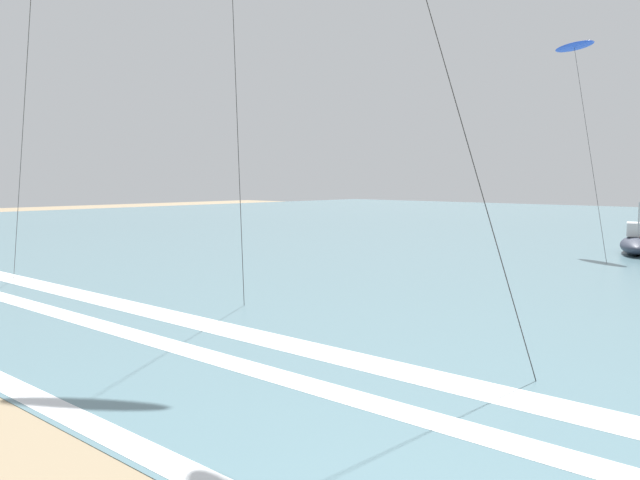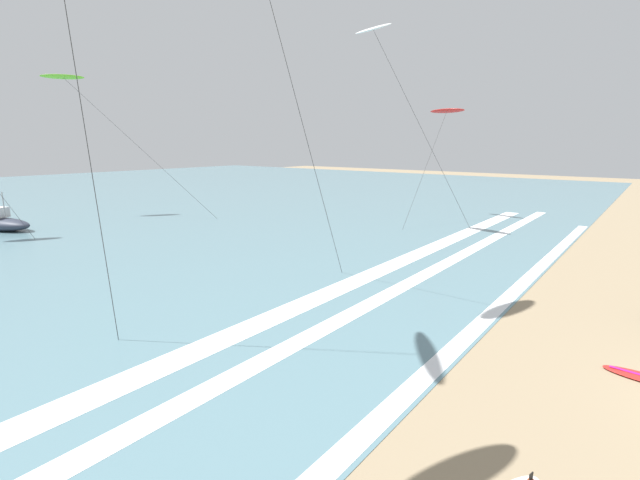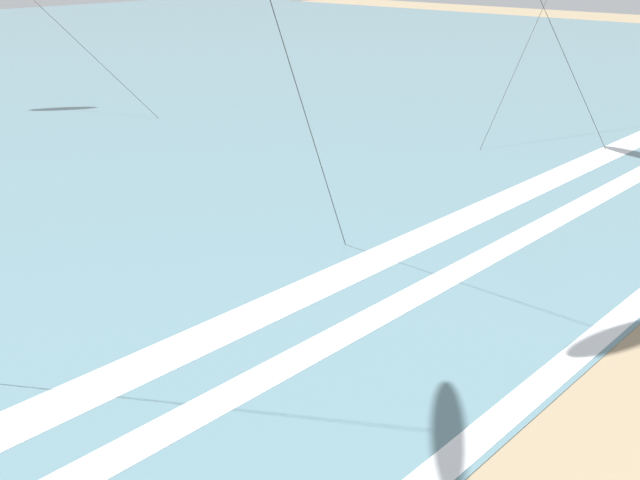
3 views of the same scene
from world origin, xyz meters
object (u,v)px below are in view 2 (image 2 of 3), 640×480
object	(u,v)px
kite_lime_distant_high	(63,78)
offshore_boat	(0,222)
kite_red_high_right	(447,111)
kite_white_far_left	(374,30)

from	to	relation	value
kite_lime_distant_high	offshore_boat	distance (m)	12.65
kite_lime_distant_high	offshore_boat	bearing A→B (deg)	-157.24
kite_red_high_right	offshore_boat	distance (m)	33.94
kite_white_far_left	kite_red_high_right	bearing A→B (deg)	-9.64
kite_white_far_left	kite_lime_distant_high	xyz separation A→B (m)	(-9.40, 22.93, -1.97)
kite_red_high_right	offshore_boat	size ratio (longest dim) A/B	1.59
kite_lime_distant_high	offshore_boat	xyz separation A→B (m)	(-6.53, -2.74, -10.48)
kite_white_far_left	offshore_boat	xyz separation A→B (m)	(-15.93, 20.19, -12.45)
kite_lime_distant_high	kite_red_high_right	bearing A→B (deg)	-53.13
kite_red_high_right	kite_white_far_left	size ratio (longest dim) A/B	0.65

